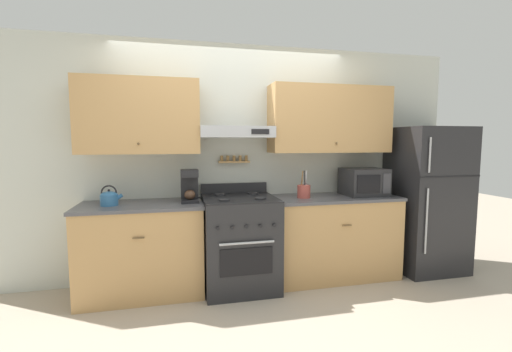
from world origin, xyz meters
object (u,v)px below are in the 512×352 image
object	(u,v)px
stove_range	(240,242)
utensil_crock	(304,191)
microwave	(364,182)
tea_kettle	(109,198)
refrigerator	(427,199)
coffee_maker	(190,186)

from	to	relation	value
stove_range	utensil_crock	bearing A→B (deg)	2.67
stove_range	microwave	bearing A→B (deg)	2.04
stove_range	utensil_crock	xyz separation A→B (m)	(0.71, 0.03, 0.50)
tea_kettle	stove_range	bearing A→B (deg)	-1.52
utensil_crock	tea_kettle	bearing A→B (deg)	-180.00
stove_range	microwave	world-z (taller)	microwave
tea_kettle	microwave	size ratio (longest dim) A/B	0.46
utensil_crock	microwave	bearing A→B (deg)	1.42
tea_kettle	microwave	world-z (taller)	microwave
microwave	utensil_crock	distance (m)	0.72
stove_range	refrigerator	xyz separation A→B (m)	(2.22, 0.01, 0.36)
stove_range	refrigerator	world-z (taller)	refrigerator
coffee_maker	tea_kettle	bearing A→B (deg)	-177.94
refrigerator	tea_kettle	distance (m)	3.46
tea_kettle	utensil_crock	size ratio (longest dim) A/B	0.71
microwave	refrigerator	bearing A→B (deg)	-2.84
stove_range	tea_kettle	world-z (taller)	tea_kettle
refrigerator	coffee_maker	size ratio (longest dim) A/B	5.14
microwave	utensil_crock	bearing A→B (deg)	-178.58
refrigerator	utensil_crock	world-z (taller)	refrigerator
stove_range	tea_kettle	xyz separation A→B (m)	(-1.24, 0.03, 0.50)
stove_range	utensil_crock	size ratio (longest dim) A/B	3.59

